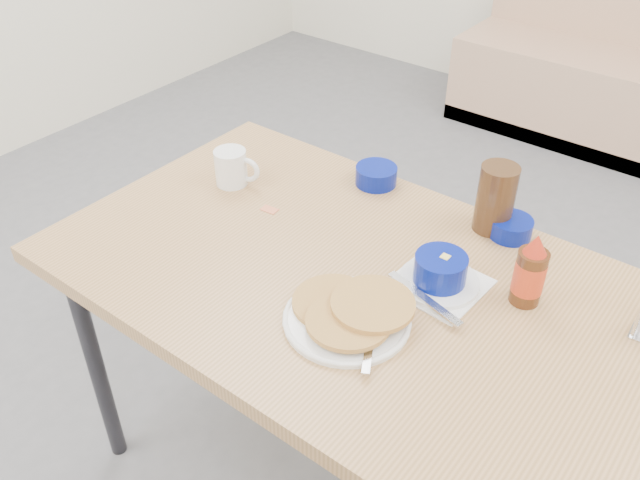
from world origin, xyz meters
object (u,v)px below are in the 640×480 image
Objects in this scene: pancake_plate at (349,314)px; coffee_mug at (232,167)px; grits_setting at (440,273)px; dining_table at (362,301)px; butter_bowl at (511,228)px; amber_tumbler at (496,199)px; syrup_bottle at (530,273)px; creamer_bowl at (376,176)px.

pancake_plate is 0.59m from coffee_mug.
coffee_mug reaches higher than grits_setting.
dining_table is at bearing 113.09° from pancake_plate.
pancake_plate is 1.27× the size of grits_setting.
grits_setting reaches higher than butter_bowl.
coffee_mug is 0.72× the size of amber_tumbler.
pancake_plate is 0.22m from grits_setting.
butter_bowl is at bearing 122.26° from syrup_bottle.
pancake_plate is at bearing -66.91° from dining_table.
coffee_mug is 0.37m from creamer_bowl.
grits_setting is 1.22× the size of amber_tumbler.
butter_bowl is at bearing 0.00° from creamer_bowl.
coffee_mug reaches higher than butter_bowl.
coffee_mug is 0.63m from grits_setting.
amber_tumbler reaches higher than butter_bowl.
syrup_bottle is at bearing -48.56° from amber_tumbler.
dining_table is at bearing -13.08° from coffee_mug.
syrup_bottle reaches higher than butter_bowl.
grits_setting is 0.42m from creamer_bowl.
pancake_plate is 0.48m from butter_bowl.
dining_table is 8.48× the size of syrup_bottle.
butter_bowl is 0.60× the size of syrup_bottle.
creamer_bowl is (-0.33, 0.26, -0.01)m from grits_setting.
creamer_bowl is 0.37m from butter_bowl.
coffee_mug is 1.21× the size of butter_bowl.
dining_table is 11.74× the size of coffee_mug.
coffee_mug is at bearing -142.29° from creamer_bowl.
grits_setting is 0.26m from amber_tumbler.
amber_tumbler is (0.08, 0.46, 0.06)m from pancake_plate.
dining_table is 13.06× the size of creamer_bowl.
butter_bowl is (0.18, 0.34, 0.08)m from dining_table.
pancake_plate is at bearing -23.61° from coffee_mug.
pancake_plate is at bearing -105.23° from butter_bowl.
grits_setting reaches higher than creamer_bowl.
coffee_mug is at bearing -177.57° from syrup_bottle.
amber_tumbler is (-0.01, 0.26, 0.05)m from grits_setting.
grits_setting reaches higher than pancake_plate.
dining_table is 0.36m from syrup_bottle.
syrup_bottle is at bearing 26.11° from dining_table.
coffee_mug is 0.79m from syrup_bottle.
pancake_plate is 2.38× the size of creamer_bowl.
amber_tumbler reaches higher than coffee_mug.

